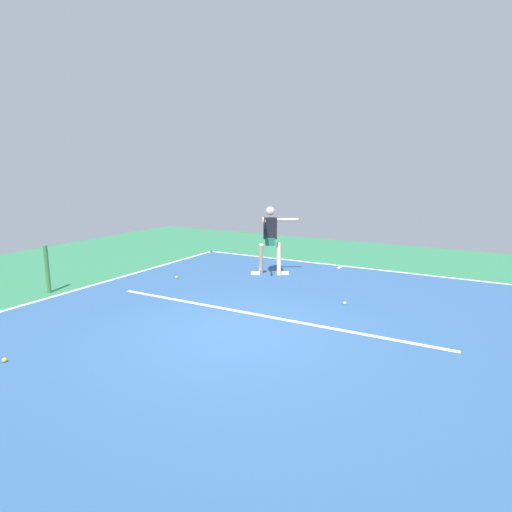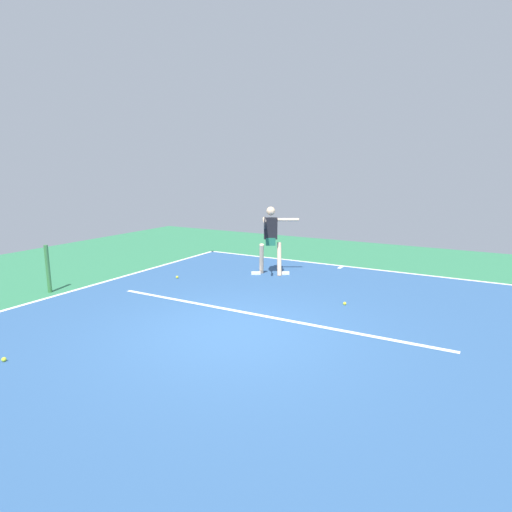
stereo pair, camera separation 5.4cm
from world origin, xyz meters
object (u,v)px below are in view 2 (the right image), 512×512
at_px(tennis_player, 271,236).
at_px(tennis_ball_near_player, 177,277).
at_px(tennis_ball_near_service_line, 345,303).
at_px(tennis_ball_by_sideline, 4,359).
at_px(net_post, 48,269).

xyz_separation_m(tennis_player, tennis_ball_near_player, (1.87, 1.49, -0.98)).
bearing_deg(tennis_ball_near_player, tennis_player, -141.39).
bearing_deg(tennis_ball_near_service_line, tennis_ball_near_player, -0.33).
distance_m(tennis_player, tennis_ball_by_sideline, 6.59).
distance_m(tennis_player, tennis_ball_near_service_line, 3.07).
distance_m(tennis_player, tennis_ball_near_player, 2.59).
relative_size(tennis_player, tennis_ball_near_service_line, 27.02).
relative_size(net_post, tennis_ball_near_player, 16.21).
relative_size(tennis_player, tennis_ball_near_player, 27.02).
bearing_deg(tennis_ball_by_sideline, tennis_ball_near_service_line, -124.77).
distance_m(net_post, tennis_ball_by_sideline, 3.71).
height_order(tennis_player, tennis_ball_by_sideline, tennis_player).
height_order(tennis_ball_near_service_line, tennis_ball_near_player, same).
bearing_deg(tennis_ball_by_sideline, tennis_ball_near_player, -79.39).
xyz_separation_m(net_post, tennis_ball_by_sideline, (-2.60, 2.59, -0.50)).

